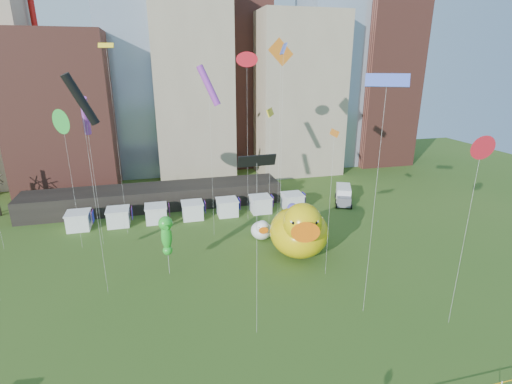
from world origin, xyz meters
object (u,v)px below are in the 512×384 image
object	(u,v)px
seahorse_green	(166,233)
box_truck	(343,195)
big_duck	(300,230)
seahorse_purple	(292,216)
small_duck	(262,230)

from	to	relation	value
seahorse_green	box_truck	world-z (taller)	seahorse_green
big_duck	seahorse_purple	xyz separation A→B (m)	(-0.22, 2.09, 0.90)
seahorse_green	seahorse_purple	xyz separation A→B (m)	(14.35, 2.46, -0.60)
big_duck	seahorse_green	distance (m)	14.65
small_duck	seahorse_green	xyz separation A→B (m)	(-11.59, -5.68, 3.46)
seahorse_green	box_truck	distance (m)	31.86
small_duck	seahorse_purple	distance (m)	5.12
seahorse_green	box_truck	size ratio (longest dim) A/B	1.05
small_duck	seahorse_purple	world-z (taller)	seahorse_purple
box_truck	small_duck	bearing A→B (deg)	-124.68
big_duck	seahorse_green	xyz separation A→B (m)	(-14.57, -0.37, 1.49)
small_duck	seahorse_purple	size ratio (longest dim) A/B	0.66
big_duck	seahorse_green	world-z (taller)	big_duck
small_duck	box_truck	distance (m)	18.79
big_duck	seahorse_purple	distance (m)	2.29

